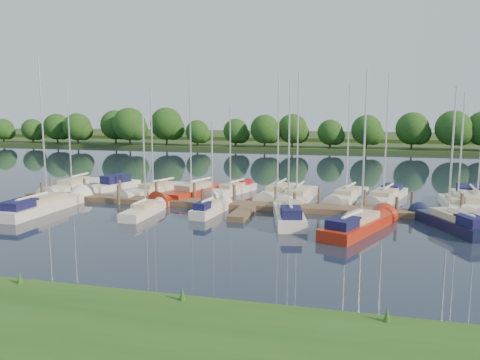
% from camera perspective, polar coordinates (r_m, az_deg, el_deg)
% --- Properties ---
extents(ground, '(260.00, 260.00, 0.00)m').
position_cam_1_polar(ground, '(29.39, -2.13, -6.53)').
color(ground, black).
rests_on(ground, ground).
extents(dock, '(40.00, 6.00, 0.40)m').
position_cam_1_polar(dock, '(36.23, 1.11, -3.34)').
color(dock, brown).
rests_on(dock, ground).
extents(mooring_pilings, '(38.24, 2.84, 2.00)m').
position_cam_1_polar(mooring_pilings, '(37.23, 1.50, -2.39)').
color(mooring_pilings, '#473D33').
rests_on(mooring_pilings, ground).
extents(far_shore, '(180.00, 30.00, 0.60)m').
position_cam_1_polar(far_shore, '(102.82, 9.67, 4.23)').
color(far_shore, '#233C17').
rests_on(far_shore, ground).
extents(distant_hill, '(220.00, 40.00, 1.40)m').
position_cam_1_polar(distant_hill, '(127.69, 10.57, 5.18)').
color(distant_hill, '#334A20').
rests_on(distant_hill, ground).
extents(treeline, '(146.01, 10.11, 8.21)m').
position_cam_1_polar(treeline, '(89.97, 7.44, 6.14)').
color(treeline, '#38281C').
rests_on(treeline, ground).
extents(sailboat_n_0, '(2.13, 8.37, 10.81)m').
position_cam_1_polar(sailboat_n_0, '(47.50, -19.61, -0.91)').
color(sailboat_n_0, silver).
rests_on(sailboat_n_0, ground).
extents(motorboat, '(3.24, 6.02, 1.74)m').
position_cam_1_polar(motorboat, '(47.21, -15.09, -0.68)').
color(motorboat, silver).
rests_on(motorboat, ground).
extents(sailboat_n_2, '(3.98, 8.07, 10.30)m').
position_cam_1_polar(sailboat_n_2, '(43.50, -10.30, -1.39)').
color(sailboat_n_2, silver).
rests_on(sailboat_n_2, ground).
extents(sailboat_n_3, '(4.45, 9.26, 11.83)m').
position_cam_1_polar(sailboat_n_3, '(41.65, -5.71, -1.72)').
color(sailboat_n_3, '#A0240E').
rests_on(sailboat_n_3, ground).
extents(sailboat_n_4, '(3.38, 6.79, 8.72)m').
position_cam_1_polar(sailboat_n_4, '(43.27, -0.90, -1.26)').
color(sailboat_n_4, silver).
rests_on(sailboat_n_4, ground).
extents(sailboat_n_5, '(2.75, 8.67, 10.94)m').
position_cam_1_polar(sailboat_n_5, '(41.67, 4.68, -1.71)').
color(sailboat_n_5, silver).
rests_on(sailboat_n_5, ground).
extents(sailboat_n_6, '(2.66, 8.85, 11.19)m').
position_cam_1_polar(sailboat_n_6, '(39.89, 6.99, -2.20)').
color(sailboat_n_6, silver).
rests_on(sailboat_n_6, ground).
extents(sailboat_n_7, '(3.51, 8.10, 10.20)m').
position_cam_1_polar(sailboat_n_7, '(41.07, 12.91, -2.05)').
color(sailboat_n_7, silver).
rests_on(sailboat_n_7, ground).
extents(sailboat_n_8, '(4.19, 8.74, 10.94)m').
position_cam_1_polar(sailboat_n_8, '(41.65, 17.22, -2.03)').
color(sailboat_n_8, silver).
rests_on(sailboat_n_8, ground).
extents(sailboat_n_9, '(1.77, 7.25, 9.33)m').
position_cam_1_polar(sailboat_n_9, '(39.90, 24.90, -2.93)').
color(sailboat_n_9, silver).
rests_on(sailboat_n_9, ground).
extents(sailboat_n_10, '(3.38, 11.35, 14.23)m').
position_cam_1_polar(sailboat_n_10, '(40.61, 26.79, -2.77)').
color(sailboat_n_10, silver).
rests_on(sailboat_n_10, ground).
extents(sailboat_s_0, '(2.36, 9.49, 12.04)m').
position_cam_1_polar(sailboat_s_0, '(38.89, -22.83, -3.00)').
color(sailboat_s_0, silver).
rests_on(sailboat_s_0, ground).
extents(sailboat_s_1, '(1.45, 5.90, 7.73)m').
position_cam_1_polar(sailboat_s_1, '(35.13, -11.58, -3.76)').
color(sailboat_s_1, silver).
rests_on(sailboat_s_1, ground).
extents(sailboat_s_2, '(1.79, 5.43, 7.15)m').
position_cam_1_polar(sailboat_s_2, '(34.80, -3.60, -3.64)').
color(sailboat_s_2, silver).
rests_on(sailboat_s_2, ground).
extents(sailboat_s_3, '(3.24, 7.83, 10.12)m').
position_cam_1_polar(sailboat_s_3, '(32.71, 5.93, -4.41)').
color(sailboat_s_3, silver).
rests_on(sailboat_s_3, ground).
extents(sailboat_s_4, '(4.69, 8.18, 10.64)m').
position_cam_1_polar(sailboat_s_4, '(30.79, 14.25, -5.47)').
color(sailboat_s_4, '#A0240E').
rests_on(sailboat_s_4, ground).
extents(sailboat_s_5, '(4.14, 7.22, 9.55)m').
position_cam_1_polar(sailboat_s_5, '(33.31, 24.38, -4.91)').
color(sailboat_s_5, black).
rests_on(sailboat_s_5, ground).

